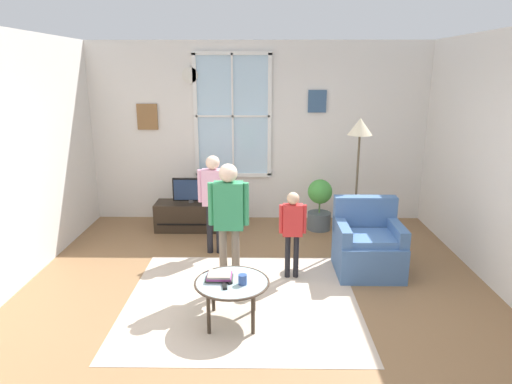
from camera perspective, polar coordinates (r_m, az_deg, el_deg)
ground_plane at (r=4.75m, az=-0.05°, el=-14.78°), size 5.87×6.50×0.02m
back_wall at (r=7.18m, az=0.13°, el=7.64°), size 5.27×0.17×2.80m
area_rug at (r=4.90m, az=-1.78°, el=-13.58°), size 2.43×2.24×0.01m
tv_stand at (r=6.91m, az=-8.16°, el=-3.02°), size 1.08×0.44×0.43m
television at (r=6.79m, az=-8.29°, el=0.28°), size 0.54×0.08×0.38m
armchair at (r=5.58m, az=14.00°, el=-6.64°), size 0.76×0.74×0.87m
coffee_table at (r=4.35m, az=-3.08°, el=-11.63°), size 0.72×0.72×0.43m
book_stack at (r=4.38m, az=-4.66°, el=-10.61°), size 0.26×0.19×0.06m
cup at (r=4.26m, az=-1.71°, el=-11.05°), size 0.08×0.08×0.10m
remote_near_books at (r=4.33m, az=-3.68°, el=-11.17°), size 0.11×0.14×0.02m
remote_near_cup at (r=4.25m, az=-4.03°, el=-11.74°), size 0.06×0.14×0.02m
person_green_shirt at (r=4.77m, az=-3.48°, el=-2.70°), size 0.43×0.20×1.43m
person_pink_shirt at (r=5.82m, az=-5.43°, el=-0.14°), size 0.40×0.18×1.32m
person_red_shirt at (r=5.16m, az=4.66°, el=-4.20°), size 0.31×0.14×1.04m
potted_plant_by_window at (r=6.86m, az=8.08°, el=-1.45°), size 0.37×0.37×0.78m
floor_lamp at (r=6.03m, az=13.00°, el=6.45°), size 0.32×0.32×1.77m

